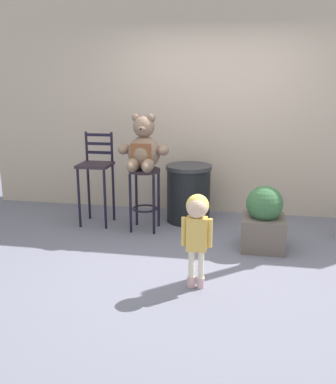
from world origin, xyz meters
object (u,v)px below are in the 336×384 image
object	(u,v)px
teddy_bear	(143,149)
child_walking	(197,221)
bar_stool_with_teddy	(145,187)
bar_chair_empty	(96,171)
trash_bin	(189,193)
planter_with_shrub	(264,220)

from	to	relation	value
teddy_bear	child_walking	xyz separation A→B (m)	(0.79, -1.35, -0.39)
bar_stool_with_teddy	bar_chair_empty	xyz separation A→B (m)	(-0.65, 0.12, 0.14)
bar_chair_empty	trash_bin	bearing A→B (deg)	14.56
bar_chair_empty	planter_with_shrub	distance (m)	2.14
trash_bin	child_walking	bearing A→B (deg)	-80.22
teddy_bear	bar_chair_empty	distance (m)	0.74
planter_with_shrub	teddy_bear	bearing A→B (deg)	166.58
teddy_bear	bar_chair_empty	xyz separation A→B (m)	(-0.65, 0.15, -0.32)
teddy_bear	trash_bin	xyz separation A→B (m)	(0.48, 0.45, -0.63)
teddy_bear	trash_bin	distance (m)	0.91
bar_stool_with_teddy	planter_with_shrub	size ratio (longest dim) A/B	1.09
bar_stool_with_teddy	bar_chair_empty	bearing A→B (deg)	169.18
child_walking	bar_chair_empty	world-z (taller)	bar_chair_empty
bar_stool_with_teddy	planter_with_shrub	world-z (taller)	bar_stool_with_teddy
child_walking	bar_chair_empty	size ratio (longest dim) A/B	0.73
teddy_bear	bar_chair_empty	world-z (taller)	teddy_bear
child_walking	trash_bin	distance (m)	1.84
trash_bin	planter_with_shrub	xyz separation A→B (m)	(0.92, -0.78, -0.05)
bar_stool_with_teddy	trash_bin	world-z (taller)	bar_stool_with_teddy
bar_stool_with_teddy	planter_with_shrub	bearing A→B (deg)	-14.60
child_walking	planter_with_shrub	bearing A→B (deg)	-77.41
trash_bin	bar_stool_with_teddy	bearing A→B (deg)	-138.98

